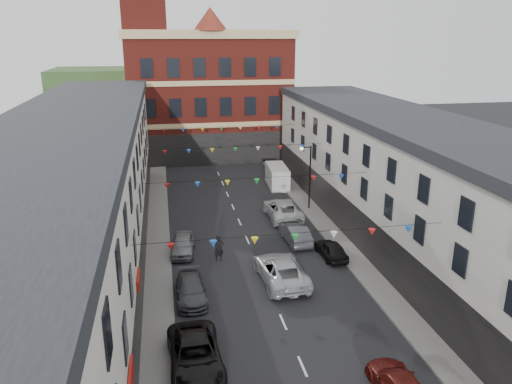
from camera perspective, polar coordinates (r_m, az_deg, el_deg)
ground at (r=32.40m, az=1.43°, el=-10.94°), size 160.00×160.00×0.00m
pavement_left at (r=33.57m, az=-11.09°, el=-10.06°), size 1.80×64.00×0.15m
pavement_right at (r=35.97m, az=11.67°, el=-8.15°), size 1.80×64.00×0.15m
terrace_left at (r=31.09m, az=-20.69°, el=-2.59°), size 8.40×56.00×10.70m
terrace_right at (r=35.51m, az=20.07°, el=-0.92°), size 8.40×56.00×9.70m
civic_building at (r=66.46m, az=-5.47°, el=11.14°), size 20.60×13.30×18.50m
clock_tower at (r=62.85m, az=-12.51°, el=16.68°), size 5.60×5.60×30.00m
distant_hill at (r=90.46m, az=-9.45°, el=10.67°), size 40.00×14.00×10.00m
street_lamp at (r=45.19m, az=5.90°, el=2.65°), size 1.10×0.36×6.00m
car_left_c at (r=25.35m, az=-6.95°, el=-18.03°), size 2.68×5.50×1.51m
car_left_d at (r=31.16m, az=-7.43°, el=-10.99°), size 1.82×4.42×1.28m
car_left_e at (r=37.32m, az=-8.36°, el=-5.94°), size 2.07×4.22×1.38m
car_right_d at (r=36.67m, az=8.58°, el=-6.48°), size 1.71×3.84×1.28m
car_right_e at (r=38.95m, az=4.51°, el=-4.74°), size 1.72×4.41×1.43m
car_right_f at (r=43.87m, az=3.04°, el=-1.97°), size 2.76×5.89×1.63m
moving_car at (r=32.90m, az=2.91°, el=-8.89°), size 2.95×5.98×1.63m
white_van at (r=53.03m, az=2.44°, el=1.82°), size 2.19×5.04×2.18m
pedestrian at (r=35.70m, az=-4.27°, el=-6.45°), size 0.78×0.60×1.93m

